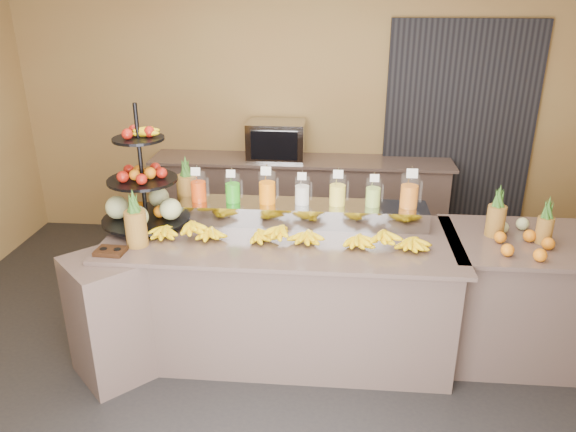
# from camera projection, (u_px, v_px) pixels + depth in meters

# --- Properties ---
(ground) EXTENTS (6.00, 6.00, 0.00)m
(ground) POSITION_uv_depth(u_px,v_px,m) (279.00, 371.00, 4.06)
(ground) COLOR black
(ground) RESTS_ON ground
(room_envelope) EXTENTS (6.04, 5.02, 2.82)m
(room_envelope) POSITION_uv_depth(u_px,v_px,m) (314.00, 91.00, 4.06)
(room_envelope) COLOR olive
(room_envelope) RESTS_ON ground
(buffet_counter) EXTENTS (2.75, 1.25, 0.93)m
(buffet_counter) POSITION_uv_depth(u_px,v_px,m) (267.00, 296.00, 4.13)
(buffet_counter) COLOR gray
(buffet_counter) RESTS_ON ground
(right_counter) EXTENTS (1.08, 0.88, 0.93)m
(right_counter) POSITION_uv_depth(u_px,v_px,m) (514.00, 297.00, 4.12)
(right_counter) COLOR gray
(right_counter) RESTS_ON ground
(back_ledge) EXTENTS (3.10, 0.55, 0.93)m
(back_ledge) POSITION_uv_depth(u_px,v_px,m) (300.00, 201.00, 5.96)
(back_ledge) COLOR gray
(back_ledge) RESTS_ON ground
(pitcher_tray) EXTENTS (1.85, 0.30, 0.15)m
(pitcher_tray) POSITION_uv_depth(u_px,v_px,m) (302.00, 213.00, 4.21)
(pitcher_tray) COLOR gray
(pitcher_tray) RESTS_ON buffet_counter
(juice_pitcher_orange_a) EXTENTS (0.12, 0.12, 0.29)m
(juice_pitcher_orange_a) POSITION_uv_depth(u_px,v_px,m) (198.00, 188.00, 4.20)
(juice_pitcher_orange_a) COLOR silver
(juice_pitcher_orange_a) RESTS_ON pitcher_tray
(juice_pitcher_green) EXTENTS (0.11, 0.12, 0.27)m
(juice_pitcher_green) POSITION_uv_depth(u_px,v_px,m) (233.00, 190.00, 4.18)
(juice_pitcher_green) COLOR silver
(juice_pitcher_green) RESTS_ON pitcher_tray
(juice_pitcher_orange_b) EXTENTS (0.13, 0.13, 0.31)m
(juice_pitcher_orange_b) POSITION_uv_depth(u_px,v_px,m) (267.00, 189.00, 4.16)
(juice_pitcher_orange_b) COLOR silver
(juice_pitcher_orange_b) RESTS_ON pitcher_tray
(juice_pitcher_milk) EXTENTS (0.11, 0.12, 0.27)m
(juice_pitcher_milk) POSITION_uv_depth(u_px,v_px,m) (302.00, 192.00, 4.14)
(juice_pitcher_milk) COLOR silver
(juice_pitcher_milk) RESTS_ON pitcher_tray
(juice_pitcher_lemon) EXTENTS (0.12, 0.13, 0.30)m
(juice_pitcher_lemon) POSITION_uv_depth(u_px,v_px,m) (337.00, 192.00, 4.12)
(juice_pitcher_lemon) COLOR silver
(juice_pitcher_lemon) RESTS_ON pitcher_tray
(juice_pitcher_lime) EXTENTS (0.11, 0.12, 0.27)m
(juice_pitcher_lime) POSITION_uv_depth(u_px,v_px,m) (373.00, 194.00, 4.10)
(juice_pitcher_lime) COLOR silver
(juice_pitcher_lime) RESTS_ON pitcher_tray
(juice_pitcher_orange_c) EXTENTS (0.13, 0.14, 0.32)m
(juice_pitcher_orange_c) POSITION_uv_depth(u_px,v_px,m) (409.00, 193.00, 4.07)
(juice_pitcher_orange_c) COLOR silver
(juice_pitcher_orange_c) RESTS_ON pitcher_tray
(banana_heap) EXTENTS (1.97, 0.18, 0.16)m
(banana_heap) POSITION_uv_depth(u_px,v_px,m) (285.00, 232.00, 3.90)
(banana_heap) COLOR yellow
(banana_heap) RESTS_ON buffet_counter
(fruit_stand) EXTENTS (0.81, 0.81, 0.91)m
(fruit_stand) POSITION_uv_depth(u_px,v_px,m) (150.00, 196.00, 4.10)
(fruit_stand) COLOR black
(fruit_stand) RESTS_ON buffet_counter
(condiment_caddy) EXTENTS (0.20, 0.16, 0.03)m
(condiment_caddy) POSITION_uv_depth(u_px,v_px,m) (111.00, 251.00, 3.74)
(condiment_caddy) COLOR black
(condiment_caddy) RESTS_ON buffet_counter
(pineapple_left_a) EXTENTS (0.15, 0.15, 0.41)m
(pineapple_left_a) POSITION_uv_depth(u_px,v_px,m) (136.00, 225.00, 3.80)
(pineapple_left_a) COLOR brown
(pineapple_left_a) RESTS_ON buffet_counter
(pineapple_left_b) EXTENTS (0.16, 0.16, 0.46)m
(pineapple_left_b) POSITION_uv_depth(u_px,v_px,m) (187.00, 190.00, 4.38)
(pineapple_left_b) COLOR brown
(pineapple_left_b) RESTS_ON buffet_counter
(right_fruit_pile) EXTENTS (0.42, 0.40, 0.22)m
(right_fruit_pile) POSITION_uv_depth(u_px,v_px,m) (520.00, 235.00, 3.85)
(right_fruit_pile) COLOR brown
(right_fruit_pile) RESTS_ON right_counter
(oven_warmer) EXTENTS (0.58, 0.41, 0.39)m
(oven_warmer) POSITION_uv_depth(u_px,v_px,m) (276.00, 140.00, 5.73)
(oven_warmer) COLOR gray
(oven_warmer) RESTS_ON back_ledge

